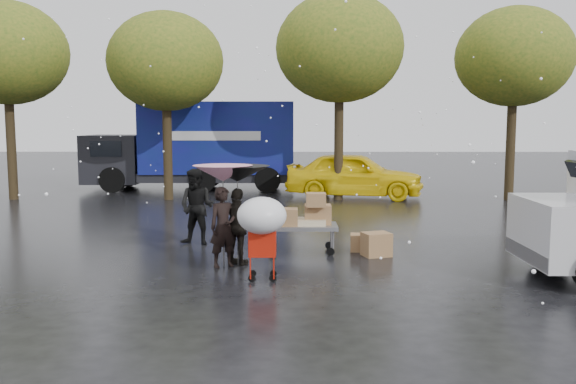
{
  "coord_description": "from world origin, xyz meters",
  "views": [
    {
      "loc": [
        0.88,
        -11.34,
        2.72
      ],
      "look_at": [
        0.79,
        1.0,
        1.3
      ],
      "focal_mm": 38.0,
      "sensor_mm": 36.0,
      "label": 1
    }
  ],
  "objects_px": {
    "shopping_cart": "(262,220)",
    "blue_truck": "(198,146)",
    "person_pink": "(224,227)",
    "vendor_cart": "(305,218)",
    "person_black": "(238,227)",
    "yellow_taxi": "(354,175)"
  },
  "relations": [
    {
      "from": "person_pink",
      "to": "person_black",
      "type": "relative_size",
      "value": 1.03
    },
    {
      "from": "person_black",
      "to": "blue_truck",
      "type": "xyz_separation_m",
      "value": [
        -2.76,
        13.12,
        1.02
      ]
    },
    {
      "from": "person_pink",
      "to": "shopping_cart",
      "type": "relative_size",
      "value": 1.04
    },
    {
      "from": "person_black",
      "to": "shopping_cart",
      "type": "distance_m",
      "value": 1.36
    },
    {
      "from": "person_black",
      "to": "shopping_cart",
      "type": "relative_size",
      "value": 1.01
    },
    {
      "from": "person_black",
      "to": "blue_truck",
      "type": "distance_m",
      "value": 13.44
    },
    {
      "from": "person_black",
      "to": "yellow_taxi",
      "type": "height_order",
      "value": "yellow_taxi"
    },
    {
      "from": "shopping_cart",
      "to": "blue_truck",
      "type": "bearing_deg",
      "value": 102.89
    },
    {
      "from": "person_pink",
      "to": "shopping_cart",
      "type": "height_order",
      "value": "person_pink"
    },
    {
      "from": "person_black",
      "to": "person_pink",
      "type": "bearing_deg",
      "value": 56.43
    },
    {
      "from": "vendor_cart",
      "to": "blue_truck",
      "type": "bearing_deg",
      "value": 108.77
    },
    {
      "from": "person_black",
      "to": "vendor_cart",
      "type": "height_order",
      "value": "person_black"
    },
    {
      "from": "person_black",
      "to": "yellow_taxi",
      "type": "bearing_deg",
      "value": -78.88
    },
    {
      "from": "shopping_cart",
      "to": "yellow_taxi",
      "type": "bearing_deg",
      "value": 76.74
    },
    {
      "from": "person_black",
      "to": "vendor_cart",
      "type": "distance_m",
      "value": 1.74
    },
    {
      "from": "vendor_cart",
      "to": "yellow_taxi",
      "type": "bearing_deg",
      "value": 78.06
    },
    {
      "from": "vendor_cart",
      "to": "shopping_cart",
      "type": "relative_size",
      "value": 1.04
    },
    {
      "from": "shopping_cart",
      "to": "blue_truck",
      "type": "distance_m",
      "value": 14.71
    },
    {
      "from": "person_black",
      "to": "blue_truck",
      "type": "bearing_deg",
      "value": -49.66
    },
    {
      "from": "person_black",
      "to": "shopping_cart",
      "type": "xyz_separation_m",
      "value": [
        0.52,
        -1.21,
        0.32
      ]
    },
    {
      "from": "person_pink",
      "to": "vendor_cart",
      "type": "height_order",
      "value": "person_pink"
    },
    {
      "from": "blue_truck",
      "to": "yellow_taxi",
      "type": "relative_size",
      "value": 1.7
    }
  ]
}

